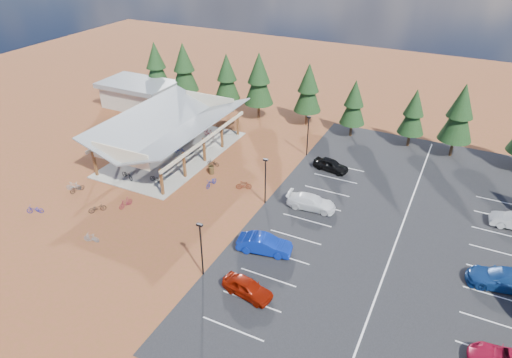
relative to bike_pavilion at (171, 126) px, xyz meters
name	(u,v)px	position (x,y,z in m)	size (l,w,h in m)	color
ground	(214,201)	(10.00, -7.00, -3.82)	(140.00, 140.00, 0.00)	brown
asphalt_lot	(399,233)	(28.50, -4.00, -3.80)	(27.00, 44.00, 0.04)	black
concrete_pad	(174,153)	(0.00, 0.00, -3.77)	(10.60, 18.60, 0.10)	gray
bike_pavilion	(171,126)	(0.00, 0.00, 0.00)	(11.65, 19.40, 4.97)	brown
outbuilding	(139,94)	(-14.00, 11.00, -1.80)	(11.00, 7.00, 3.90)	#ADA593
lamp_post_0	(201,246)	(15.00, -17.00, -0.85)	(0.50, 0.25, 5.14)	black
lamp_post_1	(265,178)	(15.00, -5.00, -0.85)	(0.50, 0.25, 5.14)	black
lamp_post_2	(308,133)	(15.00, 7.00, -0.85)	(0.50, 0.25, 5.14)	black
trash_bin_0	(212,170)	(6.86, -2.17, -3.37)	(0.60, 0.60, 0.90)	#433018
trash_bin_1	(211,169)	(6.67, -1.97, -3.37)	(0.60, 0.60, 0.90)	#433018
pine_0	(156,65)	(-13.22, 14.92, 1.76)	(3.93, 3.93, 9.15)	#382314
pine_1	(184,67)	(-8.05, 15.01, 2.02)	(4.11, 4.11, 9.57)	#382314
pine_2	(227,77)	(-0.79, 15.21, 1.53)	(3.76, 3.76, 8.77)	#382314
pine_3	(259,79)	(4.54, 14.92, 2.07)	(4.14, 4.14, 9.65)	#382314
pine_4	(308,88)	(11.57, 15.88, 1.55)	(3.78, 3.78, 8.80)	#382314
pine_5	(354,103)	(18.25, 14.92, 0.91)	(3.33, 3.33, 7.75)	#382314
pine_6	(414,112)	(25.72, 15.26, 0.83)	(3.27, 3.27, 7.62)	#382314
pine_7	(460,113)	(30.94, 14.72, 1.82)	(3.97, 3.97, 9.24)	#382314
bike_0	(127,175)	(-0.91, -7.51, -3.22)	(0.67, 1.91, 1.01)	black
bike_1	(146,147)	(-3.39, -0.91, -3.21)	(0.49, 1.73, 1.04)	gray
bike_2	(171,145)	(-1.19, 1.10, -3.31)	(0.54, 1.56, 0.82)	#2743A1
bike_3	(183,134)	(-1.57, 4.41, -3.22)	(0.47, 1.66, 1.00)	maroon
bike_4	(156,179)	(2.40, -6.72, -3.28)	(0.60, 1.71, 0.90)	black
bike_5	(183,156)	(2.09, -0.92, -3.24)	(0.45, 1.59, 0.96)	#A0A5A9
bike_6	(180,150)	(0.77, 0.32, -3.29)	(0.57, 1.64, 0.86)	#273C9C
bike_7	(209,132)	(1.35, 6.29, -3.20)	(0.49, 1.75, 1.05)	maroon
bike_8	(77,188)	(-4.00, -11.97, -3.40)	(0.56, 1.62, 0.85)	black
bike_9	(74,186)	(-4.65, -11.84, -3.35)	(0.45, 1.59, 0.95)	#9FA0A8
bike_10	(35,210)	(-4.76, -16.86, -3.39)	(0.58, 1.67, 0.87)	navy
bike_11	(126,203)	(2.60, -11.93, -3.32)	(0.48, 1.69, 1.01)	maroon
bike_12	(97,208)	(0.62, -13.90, -3.37)	(0.61, 1.74, 0.91)	black
bike_13	(91,238)	(3.59, -17.83, -3.37)	(0.42, 1.50, 0.90)	gray
bike_14	(211,182)	(8.31, -4.58, -3.32)	(0.66, 1.91, 1.00)	navy
bike_15	(244,185)	(11.77, -3.56, -3.32)	(0.48, 1.69, 1.01)	maroon
bike_16	(213,163)	(6.03, -0.45, -3.42)	(0.53, 1.52, 0.80)	black
car_0	(247,287)	(19.37, -17.45, -3.07)	(1.68, 4.18, 1.42)	maroon
car_1	(264,244)	(18.31, -12.13, -2.99)	(1.68, 4.83, 1.59)	#092393
car_3	(311,202)	(19.60, -3.83, -3.07)	(2.01, 4.95, 1.44)	white
car_4	(331,165)	(18.88, 4.60, -3.08)	(1.66, 4.12, 1.40)	black
car_7	(504,279)	(37.27, -7.62, -2.97)	(2.29, 5.63, 1.63)	navy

